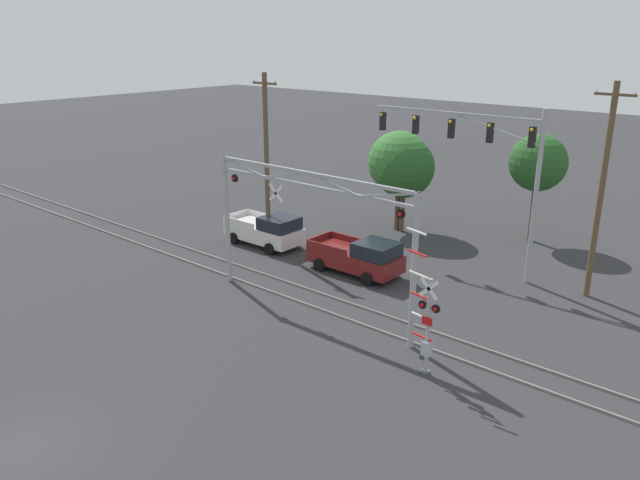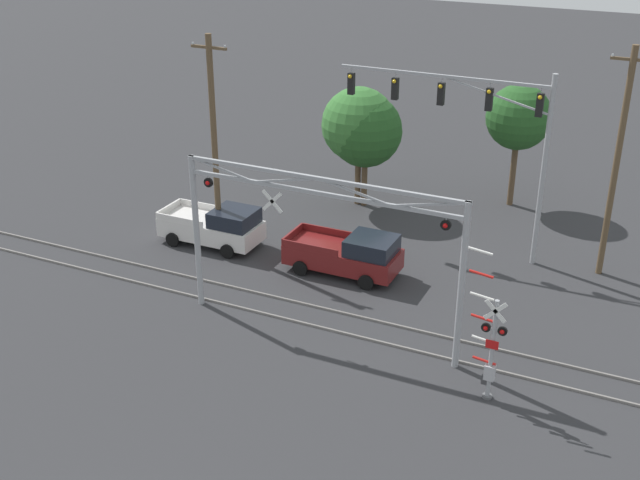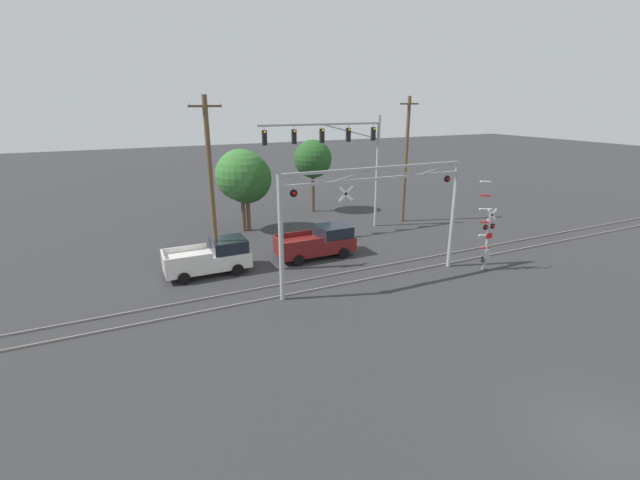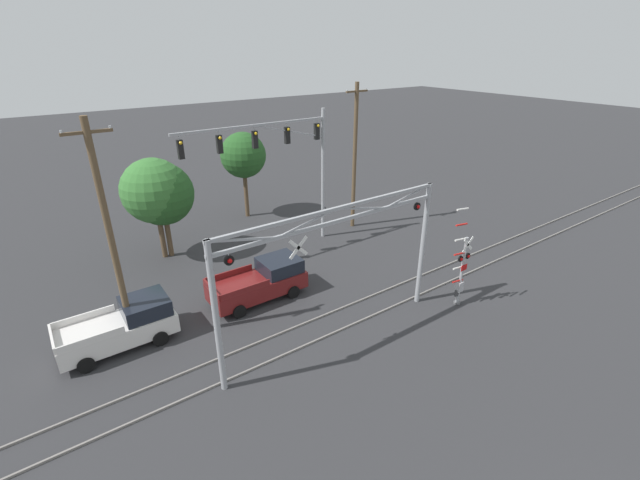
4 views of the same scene
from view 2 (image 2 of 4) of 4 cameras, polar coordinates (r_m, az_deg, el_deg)
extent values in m
cube|color=gray|center=(32.20, 0.19, -6.27)|extent=(80.00, 0.08, 0.10)
cube|color=gray|center=(33.33, 1.24, -5.11)|extent=(80.00, 0.08, 0.10)
cylinder|color=#9EA0A5|center=(32.94, -8.77, 0.53)|extent=(0.25, 0.25, 6.57)
cylinder|color=#9EA0A5|center=(28.76, 10.02, -3.37)|extent=(0.25, 0.25, 6.57)
cube|color=#9EA0A5|center=(29.35, -0.03, 3.34)|extent=(11.33, 0.14, 0.14)
cube|color=#9EA0A5|center=(29.14, -0.03, 4.38)|extent=(11.33, 0.14, 0.14)
cube|color=#9EA0A5|center=(31.13, -6.98, 5.01)|extent=(2.78, 0.08, 0.64)
cube|color=#9EA0A5|center=(29.82, -2.44, 4.27)|extent=(2.78, 0.08, 0.64)
cube|color=#9EA0A5|center=(28.72, 2.48, 3.43)|extent=(2.78, 0.08, 0.64)
cube|color=#9EA0A5|center=(27.85, 7.73, 2.51)|extent=(2.78, 0.08, 0.64)
cylinder|color=black|center=(31.69, -7.94, 4.08)|extent=(0.38, 0.10, 0.38)
sphere|color=red|center=(31.64, -8.00, 4.03)|extent=(0.18, 0.18, 0.18)
cylinder|color=#9EA0A5|center=(31.61, -7.96, 4.48)|extent=(0.04, 0.04, 0.10)
cylinder|color=black|center=(27.93, 8.94, 1.06)|extent=(0.38, 0.10, 0.38)
sphere|color=red|center=(27.87, 8.90, 1.01)|extent=(0.18, 0.18, 0.18)
cylinder|color=#9EA0A5|center=(27.83, 8.97, 1.52)|extent=(0.04, 0.04, 0.10)
cube|color=white|center=(30.32, -3.42, 2.76)|extent=(0.88, 0.03, 0.88)
cube|color=white|center=(30.32, -3.42, 2.76)|extent=(0.88, 0.03, 0.88)
cylinder|color=black|center=(30.30, -3.45, 2.75)|extent=(0.04, 0.04, 0.02)
cylinder|color=#9EA0A5|center=(27.95, 12.13, -7.68)|extent=(0.16, 0.16, 3.86)
cylinder|color=#59595B|center=(28.99, 11.80, -10.82)|extent=(0.35, 0.35, 0.10)
cube|color=white|center=(27.05, 12.37, -4.97)|extent=(0.78, 0.03, 0.78)
cube|color=white|center=(27.05, 12.37, -4.97)|extent=(0.78, 0.03, 0.78)
cylinder|color=black|center=(27.03, 12.36, -4.99)|extent=(0.04, 0.04, 0.02)
cylinder|color=black|center=(27.57, 11.72, -6.10)|extent=(0.32, 0.09, 0.32)
sphere|color=red|center=(27.52, 11.69, -6.16)|extent=(0.16, 0.16, 0.16)
cylinder|color=black|center=(27.47, 12.86, -6.34)|extent=(0.32, 0.09, 0.32)
sphere|color=red|center=(27.42, 12.83, -6.40)|extent=(0.16, 0.16, 0.16)
cube|color=#9EA0A5|center=(27.52, 12.29, -6.22)|extent=(0.64, 0.06, 0.06)
cube|color=red|center=(27.72, 12.13, -7.29)|extent=(0.44, 0.02, 0.32)
cube|color=#B2B2B7|center=(28.43, 11.97, -9.18)|extent=(0.36, 0.28, 0.56)
cylinder|color=red|center=(28.24, 11.60, -8.40)|extent=(0.82, 0.09, 0.18)
cylinder|color=white|center=(27.83, 11.55, -6.96)|extent=(0.82, 0.09, 0.18)
cylinder|color=red|center=(27.43, 11.50, -5.48)|extent=(0.82, 0.09, 0.18)
cylinder|color=white|center=(27.05, 11.45, -3.95)|extent=(0.82, 0.09, 0.18)
cylinder|color=red|center=(26.70, 11.40, -2.39)|extent=(0.82, 0.09, 0.18)
cylinder|color=white|center=(26.36, 11.35, -0.78)|extent=(0.82, 0.09, 0.18)
cube|color=#3F3F42|center=(28.64, 11.64, -9.70)|extent=(0.24, 0.12, 0.36)
cylinder|color=#9EA0A5|center=(37.00, 15.59, 4.59)|extent=(0.24, 0.24, 8.89)
cube|color=#9EA0A5|center=(36.96, 8.69, 11.45)|extent=(9.83, 0.14, 0.14)
cube|color=#9EA0A5|center=(36.50, 12.36, 10.02)|extent=(4.93, 0.08, 1.28)
cylinder|color=#9EA0A5|center=(38.45, 2.25, 12.00)|extent=(0.04, 0.04, 0.30)
cube|color=black|center=(38.60, 2.24, 11.05)|extent=(0.30, 0.26, 1.02)
sphere|color=yellow|center=(38.37, 2.15, 11.54)|extent=(0.18, 0.18, 0.18)
cylinder|color=#9EA0A5|center=(37.66, 5.40, 11.64)|extent=(0.04, 0.04, 0.30)
cube|color=black|center=(37.82, 5.36, 10.66)|extent=(0.30, 0.26, 1.02)
sphere|color=yellow|center=(37.58, 5.30, 11.17)|extent=(0.18, 0.18, 0.18)
cylinder|color=#9EA0A5|center=(36.99, 8.67, 11.22)|extent=(0.04, 0.04, 0.30)
cube|color=black|center=(37.15, 8.61, 10.24)|extent=(0.30, 0.26, 1.02)
sphere|color=yellow|center=(36.91, 8.56, 10.75)|extent=(0.18, 0.18, 0.18)
cylinder|color=#9EA0A5|center=(36.44, 12.04, 10.76)|extent=(0.04, 0.04, 0.30)
cube|color=black|center=(36.61, 11.94, 9.76)|extent=(0.30, 0.26, 1.02)
sphere|color=yellow|center=(36.35, 11.93, 10.27)|extent=(0.18, 0.18, 0.18)
cylinder|color=#9EA0A5|center=(36.02, 15.48, 10.24)|extent=(0.04, 0.04, 0.30)
cube|color=black|center=(36.19, 15.36, 9.23)|extent=(0.30, 0.26, 1.02)
sphere|color=yellow|center=(35.93, 15.38, 9.75)|extent=(0.18, 0.18, 0.18)
cube|color=maroon|center=(36.23, 1.61, -1.17)|extent=(5.17, 2.09, 0.90)
cube|color=black|center=(35.39, 3.70, -0.40)|extent=(2.07, 1.93, 0.74)
cube|color=maroon|center=(35.56, -0.70, -0.58)|extent=(2.70, 0.08, 0.33)
cube|color=maroon|center=(37.22, 0.65, 0.63)|extent=(2.70, 0.08, 0.33)
cube|color=maroon|center=(36.95, -1.97, 0.42)|extent=(0.10, 2.01, 0.33)
cylinder|color=black|center=(35.01, 3.30, -3.01)|extent=(0.70, 0.24, 0.70)
cylinder|color=black|center=(36.78, 4.56, -1.61)|extent=(0.70, 0.24, 0.70)
cylinder|color=black|center=(36.18, -1.40, -2.00)|extent=(0.70, 0.24, 0.70)
cylinder|color=black|center=(37.89, 0.04, -0.69)|extent=(0.70, 0.24, 0.70)
cube|color=silver|center=(39.38, -7.74, 0.82)|extent=(4.99, 2.09, 0.90)
cube|color=black|center=(38.38, -6.12, 1.59)|extent=(2.00, 1.93, 0.74)
cube|color=silver|center=(38.95, -9.95, 1.38)|extent=(2.59, 0.08, 0.33)
cube|color=silver|center=(40.47, -8.35, 2.42)|extent=(2.59, 0.08, 0.33)
cube|color=silver|center=(40.43, -10.72, 2.22)|extent=(0.10, 2.01, 0.33)
cylinder|color=black|center=(37.99, -6.59, -0.79)|extent=(0.70, 0.24, 0.70)
cylinder|color=black|center=(39.62, -5.00, 0.41)|extent=(0.70, 0.24, 0.70)
cylinder|color=black|center=(39.59, -10.42, 0.04)|extent=(0.70, 0.24, 0.70)
cylinder|color=black|center=(41.16, -8.74, 1.17)|extent=(0.70, 0.24, 0.70)
cylinder|color=brown|center=(37.44, -7.51, 6.64)|extent=(0.28, 0.28, 10.23)
cube|color=brown|center=(36.29, -7.91, 13.41)|extent=(1.80, 0.12, 0.12)
cylinder|color=silver|center=(36.72, -9.03, 13.64)|extent=(0.08, 0.08, 0.12)
cylinder|color=silver|center=(35.84, -6.79, 13.49)|extent=(0.08, 0.08, 0.12)
cylinder|color=brown|center=(36.72, 20.30, 4.96)|extent=(0.28, 0.28, 10.30)
cube|color=brown|center=(35.55, 21.40, 11.85)|extent=(1.80, 0.12, 0.12)
cylinder|color=silver|center=(35.59, 20.10, 12.23)|extent=(0.08, 0.08, 0.12)
cylinder|color=brown|center=(43.59, 2.71, 4.51)|extent=(0.32, 0.32, 3.08)
sphere|color=#387533|center=(42.66, 2.79, 8.20)|extent=(3.98, 3.98, 3.98)
cylinder|color=brown|center=(44.51, 13.55, 4.70)|extent=(0.32, 0.32, 3.72)
sphere|color=#265623|center=(43.59, 13.96, 8.48)|extent=(3.44, 3.44, 3.44)
cylinder|color=brown|center=(43.46, 3.17, 4.27)|extent=(0.32, 0.32, 2.84)
sphere|color=#265623|center=(42.56, 3.26, 7.78)|extent=(3.89, 3.89, 3.89)
camera|label=1|loc=(8.79, 65.19, -21.64)|focal=35.00mm
camera|label=3|loc=(25.68, -49.36, 0.36)|focal=24.00mm
camera|label=4|loc=(24.93, -36.42, 10.75)|focal=24.00mm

